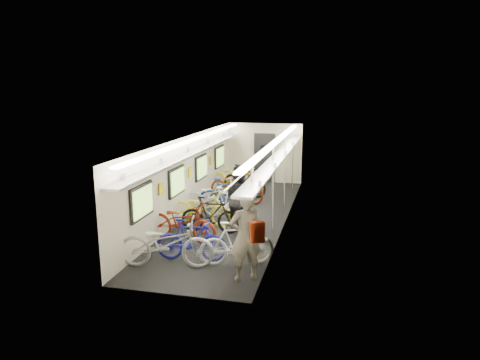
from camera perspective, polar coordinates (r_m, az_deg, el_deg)
The scene contains 16 objects.
train_car_shell at distance 13.25m, azimuth -1.37°, elevation 2.88°, with size 10.00×10.00×10.00m.
bicycle_0 at distance 9.42m, azimuth -9.81°, elevation -8.32°, with size 0.72×2.07×1.09m, color #A3A3A7.
bicycle_1 at distance 9.70m, azimuth -6.48°, elevation -7.95°, with size 0.46×1.62×0.98m, color #191A98.
bicycle_2 at distance 10.88m, azimuth -7.75°, elevation -5.55°, with size 0.69×1.97×1.03m, color maroon.
bicycle_3 at distance 11.45m, azimuth -3.94°, elevation -4.66°, with size 0.46×1.65×0.99m, color black.
bicycle_4 at distance 12.11m, azimuth -5.20°, elevation -3.78°, with size 0.64×1.85×0.97m, color yellow.
bicycle_5 at distance 12.69m, azimuth -1.76°, elevation -3.06°, with size 0.44×1.55×0.93m, color white.
bicycle_6 at distance 13.31m, azimuth -3.42°, elevation -2.13°, with size 0.68×1.95×1.03m, color silver.
bicycle_7 at distance 13.48m, azimuth -1.92°, elevation -1.90°, with size 0.49×1.73×1.04m, color navy.
bicycle_8 at distance 14.44m, azimuth -0.47°, elevation -0.84°, with size 0.72×2.06×1.08m, color maroon.
bicycle_9 at distance 15.25m, azimuth 0.56°, elevation -0.06°, with size 0.52×1.86×1.12m, color black.
bicycle_10 at distance 15.73m, azimuth -0.44°, elevation 0.32°, with size 0.74×2.12×1.11m, color yellow.
bicycle_11 at distance 9.43m, azimuth -0.47°, elevation -8.41°, with size 0.47×1.66×1.00m, color white.
passenger_near at distance 8.59m, azimuth 0.70°, elevation -7.51°, with size 0.67×0.44×1.84m, color gray.
passenger_mid at distance 11.33m, azimuth -0.05°, elevation -2.60°, with size 0.89×0.69×1.83m, color black.
backpack at distance 7.76m, azimuth 2.29°, elevation -6.92°, with size 0.26×0.14×0.38m, color #AD2911.
Camera 1 is at (2.89, -11.94, 3.85)m, focal length 32.00 mm.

